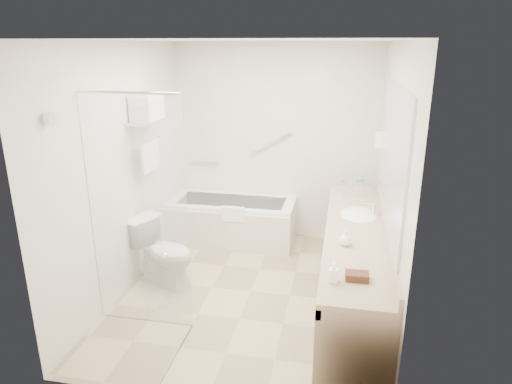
% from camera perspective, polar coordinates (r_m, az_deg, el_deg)
% --- Properties ---
extents(floor, '(3.20, 3.20, 0.00)m').
position_cam_1_polar(floor, '(4.89, -0.69, -12.30)').
color(floor, tan).
rests_on(floor, ground).
extents(ceiling, '(2.60, 3.20, 0.10)m').
position_cam_1_polar(ceiling, '(4.22, -0.83, 18.45)').
color(ceiling, silver).
rests_on(ceiling, wall_back).
extents(wall_back, '(2.60, 0.10, 2.50)m').
position_cam_1_polar(wall_back, '(5.92, 2.44, 6.15)').
color(wall_back, beige).
rests_on(wall_back, ground).
extents(wall_front, '(2.60, 0.10, 2.50)m').
position_cam_1_polar(wall_front, '(2.94, -7.19, -6.68)').
color(wall_front, beige).
rests_on(wall_front, ground).
extents(wall_left, '(0.10, 3.20, 2.50)m').
position_cam_1_polar(wall_left, '(4.82, -16.08, 2.66)').
color(wall_left, beige).
rests_on(wall_left, ground).
extents(wall_right, '(0.10, 3.20, 2.50)m').
position_cam_1_polar(wall_right, '(4.33, 16.35, 0.91)').
color(wall_right, beige).
rests_on(wall_right, ground).
extents(bathtub, '(1.60, 0.73, 0.59)m').
position_cam_1_polar(bathtub, '(5.96, -2.98, -3.58)').
color(bathtub, white).
rests_on(bathtub, floor).
extents(grab_bar_short, '(0.40, 0.03, 0.03)m').
position_cam_1_polar(grab_bar_short, '(6.16, -6.44, 3.66)').
color(grab_bar_short, silver).
rests_on(grab_bar_short, wall_back).
extents(grab_bar_long, '(0.53, 0.03, 0.33)m').
position_cam_1_polar(grab_bar_long, '(5.89, 1.89, 6.09)').
color(grab_bar_long, silver).
rests_on(grab_bar_long, wall_back).
extents(shower_enclosure, '(0.96, 0.91, 2.11)m').
position_cam_1_polar(shower_enclosure, '(3.81, -13.02, -4.12)').
color(shower_enclosure, silver).
rests_on(shower_enclosure, floor).
extents(towel_shelf, '(0.24, 0.55, 0.81)m').
position_cam_1_polar(towel_shelf, '(4.97, -13.42, 9.28)').
color(towel_shelf, silver).
rests_on(towel_shelf, wall_left).
extents(vanity_counter, '(0.55, 2.70, 0.95)m').
position_cam_1_polar(vanity_counter, '(4.38, 12.20, -7.08)').
color(vanity_counter, tan).
rests_on(vanity_counter, floor).
extents(sink, '(0.40, 0.52, 0.14)m').
position_cam_1_polar(sink, '(4.68, 12.67, -3.05)').
color(sink, white).
rests_on(sink, vanity_counter).
extents(faucet, '(0.03, 0.03, 0.14)m').
position_cam_1_polar(faucet, '(4.65, 14.55, -1.89)').
color(faucet, silver).
rests_on(faucet, vanity_counter).
extents(mirror, '(0.02, 2.00, 1.20)m').
position_cam_1_polar(mirror, '(4.10, 16.75, 4.31)').
color(mirror, '#A8ADB4').
rests_on(mirror, wall_right).
extents(hairdryer_unit, '(0.08, 0.10, 0.18)m').
position_cam_1_polar(hairdryer_unit, '(5.29, 15.11, 6.31)').
color(hairdryer_unit, white).
rests_on(hairdryer_unit, wall_right).
extents(toilet, '(0.82, 0.63, 0.70)m').
position_cam_1_polar(toilet, '(5.00, -11.47, -7.40)').
color(toilet, white).
rests_on(toilet, floor).
extents(amenity_basket, '(0.17, 0.12, 0.06)m').
position_cam_1_polar(amenity_basket, '(3.42, 12.51, -10.24)').
color(amenity_basket, '#472619').
rests_on(amenity_basket, vanity_counter).
extents(soap_bottle_a, '(0.07, 0.15, 0.07)m').
position_cam_1_polar(soap_bottle_a, '(3.35, 9.62, -10.48)').
color(soap_bottle_a, white).
rests_on(soap_bottle_a, vanity_counter).
extents(soap_bottle_b, '(0.15, 0.17, 0.10)m').
position_cam_1_polar(soap_bottle_b, '(3.93, 11.11, -5.86)').
color(soap_bottle_b, white).
rests_on(soap_bottle_b, vanity_counter).
extents(water_bottle_left, '(0.06, 0.06, 0.20)m').
position_cam_1_polar(water_bottle_left, '(5.17, 13.00, 0.40)').
color(water_bottle_left, silver).
rests_on(water_bottle_left, vanity_counter).
extents(water_bottle_mid, '(0.06, 0.06, 0.20)m').
position_cam_1_polar(water_bottle_mid, '(5.15, 12.45, 0.34)').
color(water_bottle_mid, silver).
rests_on(water_bottle_mid, vanity_counter).
extents(water_bottle_right, '(0.05, 0.05, 0.17)m').
position_cam_1_polar(water_bottle_right, '(5.19, 10.67, 0.45)').
color(water_bottle_right, silver).
rests_on(water_bottle_right, vanity_counter).
extents(drinking_glass_near, '(0.07, 0.07, 0.09)m').
position_cam_1_polar(drinking_glass_near, '(5.43, 11.63, 0.81)').
color(drinking_glass_near, silver).
rests_on(drinking_glass_near, vanity_counter).
extents(drinking_glass_far, '(0.09, 0.09, 0.10)m').
position_cam_1_polar(drinking_glass_far, '(4.98, 10.48, -0.69)').
color(drinking_glass_far, silver).
rests_on(drinking_glass_far, vanity_counter).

